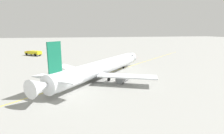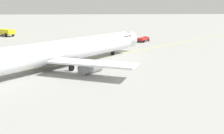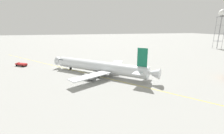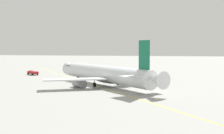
{
  "view_description": "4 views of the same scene",
  "coord_description": "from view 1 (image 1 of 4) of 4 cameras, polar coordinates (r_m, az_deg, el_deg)",
  "views": [
    {
      "loc": [
        -45.17,
        8.86,
        12.64
      ],
      "look_at": [
        -0.6,
        -2.01,
        3.04
      ],
      "focal_mm": 27.89,
      "sensor_mm": 36.0,
      "label": 1
    },
    {
      "loc": [
        -46.46,
        -3.67,
        10.7
      ],
      "look_at": [
        -15.24,
        -6.35,
        3.31
      ],
      "focal_mm": 41.7,
      "sensor_mm": 36.0,
      "label": 2
    },
    {
      "loc": [
        9.4,
        55.46,
        17.1
      ],
      "look_at": [
        -3.71,
        4.57,
        3.46
      ],
      "focal_mm": 25.15,
      "sensor_mm": 36.0,
      "label": 3
    },
    {
      "loc": [
        -19.38,
        67.45,
        8.92
      ],
      "look_at": [
        -2.75,
        2.98,
        4.7
      ],
      "focal_mm": 45.23,
      "sensor_mm": 36.0,
      "label": 4
    }
  ],
  "objects": [
    {
      "name": "fire_tender_truck",
      "position": [
        98.55,
        -24.34,
        4.3
      ],
      "size": [
        8.59,
        9.22,
        2.5
      ],
      "rotation": [
        0.0,
        0.0,
        0.85
      ],
      "color": "#232326",
      "rests_on": "ground_plane"
    },
    {
      "name": "airliner_main",
      "position": [
        46.74,
        -3.79,
        -0.47
      ],
      "size": [
        33.71,
        31.63,
        10.79
      ],
      "rotation": [
        0.0,
        0.0,
        5.54
      ],
      "color": "silver",
      "rests_on": "ground_plane"
    },
    {
      "name": "taxiway_centreline",
      "position": [
        46.37,
        -8.36,
        -4.13
      ],
      "size": [
        96.73,
        116.86,
        0.01
      ],
      "rotation": [
        0.0,
        0.0,
        5.4
      ],
      "color": "yellow",
      "rests_on": "ground_plane"
    },
    {
      "name": "ground_plane",
      "position": [
        47.74,
        -2.53,
        -3.55
      ],
      "size": [
        600.0,
        600.0,
        0.0
      ],
      "primitive_type": "plane",
      "color": "#9E9E99"
    },
    {
      "name": "ops_pickup_truck",
      "position": [
        82.76,
        6.81,
        3.51
      ],
      "size": [
        5.44,
        4.62,
        1.41
      ],
      "rotation": [
        0.0,
        0.0,
        5.66
      ],
      "color": "#232326",
      "rests_on": "ground_plane"
    }
  ]
}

